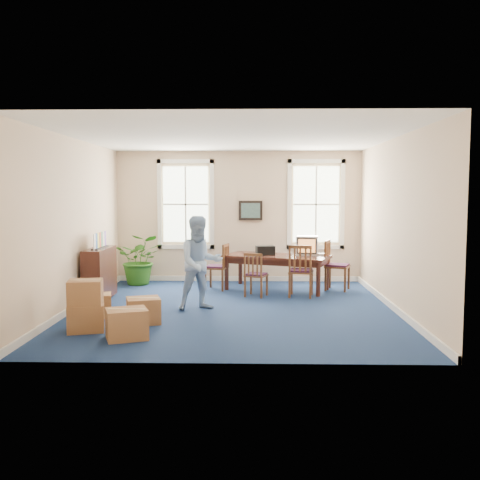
{
  "coord_description": "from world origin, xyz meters",
  "views": [
    {
      "loc": [
        0.35,
        -9.91,
        2.17
      ],
      "look_at": [
        0.1,
        0.6,
        1.25
      ],
      "focal_mm": 40.0,
      "sensor_mm": 36.0,
      "label": 1
    }
  ],
  "objects_px": {
    "crt_tv": "(307,245)",
    "man": "(200,263)",
    "cardboard_boxes": "(101,303)",
    "conference_table": "(277,272)",
    "potted_plant": "(140,259)",
    "chair_near_left": "(256,274)",
    "credenza": "(100,275)"
  },
  "relations": [
    {
      "from": "crt_tv",
      "to": "chair_near_left",
      "type": "xyz_separation_m",
      "value": [
        -1.15,
        -0.84,
        -0.53
      ]
    },
    {
      "from": "crt_tv",
      "to": "man",
      "type": "xyz_separation_m",
      "value": [
        -2.2,
        -2.13,
        -0.13
      ]
    },
    {
      "from": "chair_near_left",
      "to": "cardboard_boxes",
      "type": "distance_m",
      "value": 3.76
    },
    {
      "from": "man",
      "to": "chair_near_left",
      "type": "bearing_deg",
      "value": 29.62
    },
    {
      "from": "credenza",
      "to": "potted_plant",
      "type": "height_order",
      "value": "potted_plant"
    },
    {
      "from": "conference_table",
      "to": "cardboard_boxes",
      "type": "height_order",
      "value": "cardboard_boxes"
    },
    {
      "from": "chair_near_left",
      "to": "credenza",
      "type": "bearing_deg",
      "value": 28.82
    },
    {
      "from": "credenza",
      "to": "cardboard_boxes",
      "type": "bearing_deg",
      "value": -74.08
    },
    {
      "from": "crt_tv",
      "to": "credenza",
      "type": "height_order",
      "value": "crt_tv"
    },
    {
      "from": "conference_table",
      "to": "potted_plant",
      "type": "xyz_separation_m",
      "value": [
        -3.23,
        0.64,
        0.21
      ]
    },
    {
      "from": "crt_tv",
      "to": "man",
      "type": "distance_m",
      "value": 3.06
    },
    {
      "from": "potted_plant",
      "to": "credenza",
      "type": "bearing_deg",
      "value": -102.37
    },
    {
      "from": "conference_table",
      "to": "man",
      "type": "distance_m",
      "value": 2.62
    },
    {
      "from": "crt_tv",
      "to": "man",
      "type": "bearing_deg",
      "value": -128.2
    },
    {
      "from": "chair_near_left",
      "to": "potted_plant",
      "type": "relative_size",
      "value": 0.77
    },
    {
      "from": "cardboard_boxes",
      "to": "credenza",
      "type": "bearing_deg",
      "value": 106.41
    },
    {
      "from": "credenza",
      "to": "cardboard_boxes",
      "type": "xyz_separation_m",
      "value": [
        0.68,
        -2.32,
        -0.09
      ]
    },
    {
      "from": "conference_table",
      "to": "crt_tv",
      "type": "bearing_deg",
      "value": 24.72
    },
    {
      "from": "man",
      "to": "potted_plant",
      "type": "xyz_separation_m",
      "value": [
        -1.7,
        2.72,
        -0.27
      ]
    },
    {
      "from": "man",
      "to": "cardboard_boxes",
      "type": "xyz_separation_m",
      "value": [
        -1.44,
        -1.52,
        -0.45
      ]
    },
    {
      "from": "crt_tv",
      "to": "potted_plant",
      "type": "bearing_deg",
      "value": 179.23
    },
    {
      "from": "chair_near_left",
      "to": "credenza",
      "type": "relative_size",
      "value": 0.71
    },
    {
      "from": "potted_plant",
      "to": "crt_tv",
      "type": "bearing_deg",
      "value": -8.58
    },
    {
      "from": "chair_near_left",
      "to": "crt_tv",
      "type": "bearing_deg",
      "value": -123.89
    },
    {
      "from": "chair_near_left",
      "to": "potted_plant",
      "type": "bearing_deg",
      "value": -7.29
    },
    {
      "from": "man",
      "to": "potted_plant",
      "type": "bearing_deg",
      "value": 100.92
    },
    {
      "from": "man",
      "to": "credenza",
      "type": "relative_size",
      "value": 1.33
    },
    {
      "from": "conference_table",
      "to": "man",
      "type": "bearing_deg",
      "value": -105.96
    },
    {
      "from": "potted_plant",
      "to": "cardboard_boxes",
      "type": "bearing_deg",
      "value": -86.43
    },
    {
      "from": "conference_table",
      "to": "crt_tv",
      "type": "distance_m",
      "value": 0.92
    },
    {
      "from": "conference_table",
      "to": "potted_plant",
      "type": "distance_m",
      "value": 3.3
    },
    {
      "from": "man",
      "to": "cardboard_boxes",
      "type": "bearing_deg",
      "value": -154.57
    }
  ]
}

